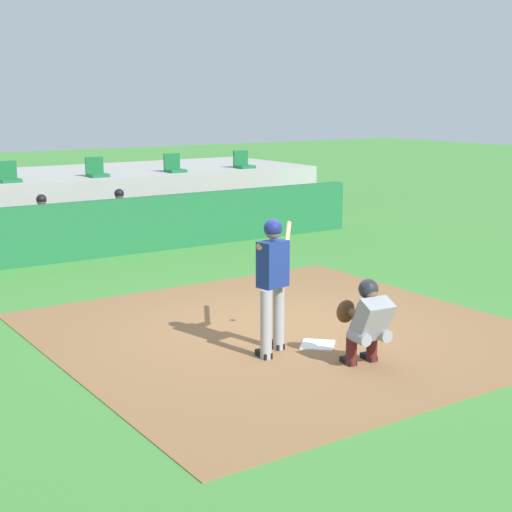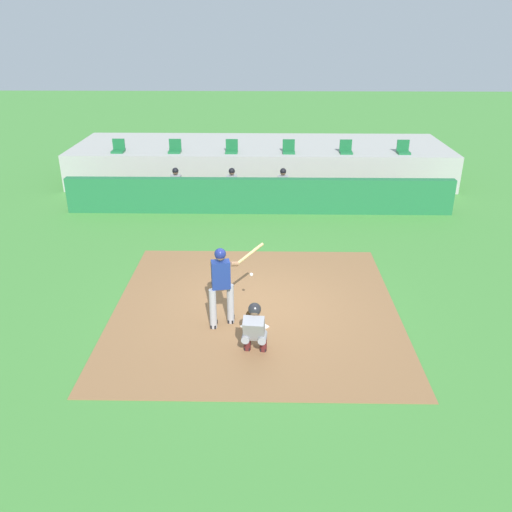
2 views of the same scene
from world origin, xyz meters
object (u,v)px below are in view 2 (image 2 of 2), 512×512
(stadium_seat_0, at_px, (118,148))
(dugout_player_2, at_px, (283,187))
(batter_at_plate, at_px, (222,282))
(stadium_seat_4, at_px, (346,149))
(dugout_player_1, at_px, (232,186))
(stadium_seat_5, at_px, (403,150))
(stadium_seat_1, at_px, (175,149))
(stadium_seat_2, at_px, (232,149))
(catcher_crouched, at_px, (254,327))
(dugout_player_0, at_px, (176,186))
(stadium_seat_3, at_px, (289,149))
(home_plate, at_px, (255,326))

(stadium_seat_0, bearing_deg, dugout_player_2, -18.06)
(batter_at_plate, relative_size, stadium_seat_4, 3.76)
(dugout_player_2, distance_m, stadium_seat_0, 6.62)
(dugout_player_1, bearing_deg, stadium_seat_5, 17.67)
(stadium_seat_0, xyz_separation_m, stadium_seat_1, (2.17, 0.00, 0.00))
(stadium_seat_2, bearing_deg, catcher_crouched, -84.38)
(dugout_player_0, xyz_separation_m, stadium_seat_0, (-2.47, 2.03, 0.86))
(stadium_seat_1, height_order, stadium_seat_5, same)
(batter_at_plate, distance_m, stadium_seat_3, 10.25)
(dugout_player_1, xyz_separation_m, stadium_seat_4, (4.22, 2.03, 0.86))
(stadium_seat_4, bearing_deg, batter_at_plate, -111.28)
(dugout_player_1, bearing_deg, dugout_player_2, 0.00)
(dugout_player_2, relative_size, stadium_seat_2, 2.71)
(home_plate, bearing_deg, stadium_seat_1, 107.71)
(home_plate, height_order, dugout_player_1, dugout_player_1)
(catcher_crouched, xyz_separation_m, dugout_player_1, (-0.98, 9.09, 0.06))
(catcher_crouched, height_order, dugout_player_0, dugout_player_0)
(home_plate, height_order, catcher_crouched, catcher_crouched)
(catcher_crouched, height_order, stadium_seat_2, stadium_seat_2)
(stadium_seat_2, distance_m, stadium_seat_4, 4.33)
(dugout_player_0, relative_size, stadium_seat_2, 2.71)
(home_plate, bearing_deg, stadium_seat_4, 72.29)
(home_plate, relative_size, stadium_seat_2, 0.92)
(dugout_player_0, xyz_separation_m, stadium_seat_5, (8.37, 2.03, 0.86))
(dugout_player_0, bearing_deg, home_plate, -70.09)
(dugout_player_1, height_order, stadium_seat_2, stadium_seat_2)
(dugout_player_0, relative_size, stadium_seat_0, 2.71)
(stadium_seat_0, bearing_deg, stadium_seat_5, 0.00)
(batter_at_plate, bearing_deg, home_plate, -8.15)
(catcher_crouched, height_order, stadium_seat_5, stadium_seat_5)
(stadium_seat_1, relative_size, stadium_seat_3, 1.00)
(stadium_seat_2, xyz_separation_m, stadium_seat_5, (6.50, 0.00, 0.00))
(stadium_seat_4, bearing_deg, stadium_seat_0, 180.00)
(dugout_player_1, xyz_separation_m, stadium_seat_5, (6.39, 2.03, 0.86))
(home_plate, xyz_separation_m, catcher_crouched, (0.01, -0.94, 0.59))
(stadium_seat_1, bearing_deg, dugout_player_1, -41.74)
(stadium_seat_0, bearing_deg, batter_at_plate, -64.82)
(stadium_seat_0, distance_m, stadium_seat_2, 4.33)
(dugout_player_1, height_order, dugout_player_2, same)
(batter_at_plate, bearing_deg, dugout_player_1, 92.08)
(stadium_seat_3, bearing_deg, batter_at_plate, -99.90)
(stadium_seat_4, bearing_deg, dugout_player_0, -161.83)
(dugout_player_0, bearing_deg, stadium_seat_2, 47.47)
(batter_at_plate, xyz_separation_m, catcher_crouched, (0.69, -1.04, -0.43))
(stadium_seat_1, relative_size, stadium_seat_2, 1.00)
(stadium_seat_0, height_order, stadium_seat_1, same)
(home_plate, height_order, stadium_seat_2, stadium_seat_2)
(batter_at_plate, bearing_deg, stadium_seat_1, 104.32)
(dugout_player_2, bearing_deg, stadium_seat_1, 153.46)
(stadium_seat_0, bearing_deg, stadium_seat_3, 0.00)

